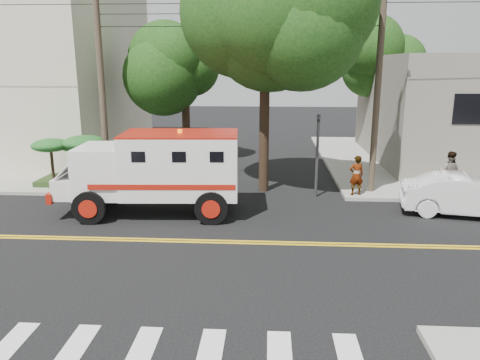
# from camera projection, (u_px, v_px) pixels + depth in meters

# --- Properties ---
(ground) EXTENTS (100.00, 100.00, 0.00)m
(ground) POSITION_uv_depth(u_px,v_px,m) (215.00, 242.00, 15.35)
(ground) COLOR black
(ground) RESTS_ON ground
(sidewalk_ne) EXTENTS (17.00, 17.00, 0.15)m
(sidewalk_ne) POSITION_uv_depth(u_px,v_px,m) (468.00, 161.00, 27.58)
(sidewalk_ne) COLOR gray
(sidewalk_ne) RESTS_ON ground
(sidewalk_nw) EXTENTS (17.00, 17.00, 0.15)m
(sidewalk_nw) POSITION_uv_depth(u_px,v_px,m) (25.00, 156.00, 29.22)
(sidewalk_nw) COLOR gray
(sidewalk_nw) RESTS_ON ground
(utility_pole_left) EXTENTS (0.28, 0.28, 9.00)m
(utility_pole_left) POSITION_uv_depth(u_px,v_px,m) (102.00, 91.00, 20.41)
(utility_pole_left) COLOR #382D23
(utility_pole_left) RESTS_ON ground
(utility_pole_right) EXTENTS (0.28, 0.28, 9.00)m
(utility_pole_right) POSITION_uv_depth(u_px,v_px,m) (377.00, 92.00, 19.88)
(utility_pole_right) COLOR #382D23
(utility_pole_right) RESTS_ON ground
(tree_main) EXTENTS (6.08, 5.70, 9.85)m
(tree_main) POSITION_uv_depth(u_px,v_px,m) (276.00, 26.00, 19.50)
(tree_main) COLOR black
(tree_main) RESTS_ON ground
(tree_left) EXTENTS (4.48, 4.20, 7.70)m
(tree_left) POSITION_uv_depth(u_px,v_px,m) (190.00, 63.00, 25.53)
(tree_left) COLOR black
(tree_left) RESTS_ON ground
(tree_right) EXTENTS (4.80, 4.50, 8.20)m
(tree_right) POSITION_uv_depth(u_px,v_px,m) (387.00, 57.00, 28.60)
(tree_right) COLOR black
(tree_right) RESTS_ON ground
(traffic_signal) EXTENTS (0.15, 0.18, 3.60)m
(traffic_signal) POSITION_uv_depth(u_px,v_px,m) (317.00, 147.00, 20.00)
(traffic_signal) COLOR #3F3F42
(traffic_signal) RESTS_ON ground
(accessibility_sign) EXTENTS (0.45, 0.10, 2.02)m
(accessibility_sign) POSITION_uv_depth(u_px,v_px,m) (95.00, 161.00, 21.37)
(accessibility_sign) COLOR #3F3F42
(accessibility_sign) RESTS_ON ground
(palm_planter) EXTENTS (3.52, 2.63, 2.36)m
(palm_planter) POSITION_uv_depth(u_px,v_px,m) (72.00, 153.00, 21.81)
(palm_planter) COLOR #1E3314
(palm_planter) RESTS_ON sidewalk_nw
(armored_truck) EXTENTS (7.09, 3.14, 3.17)m
(armored_truck) POSITION_uv_depth(u_px,v_px,m) (158.00, 168.00, 17.85)
(armored_truck) COLOR silver
(armored_truck) RESTS_ON ground
(parked_sedan) EXTENTS (5.00, 2.52, 1.57)m
(parked_sedan) POSITION_uv_depth(u_px,v_px,m) (466.00, 195.00, 17.85)
(parked_sedan) COLOR silver
(parked_sedan) RESTS_ON ground
(pedestrian_a) EXTENTS (0.70, 0.52, 1.73)m
(pedestrian_a) POSITION_uv_depth(u_px,v_px,m) (356.00, 175.00, 20.09)
(pedestrian_a) COLOR gray
(pedestrian_a) RESTS_ON sidewalk_ne
(pedestrian_b) EXTENTS (1.11, 1.03, 1.84)m
(pedestrian_b) POSITION_uv_depth(u_px,v_px,m) (449.00, 172.00, 20.48)
(pedestrian_b) COLOR gray
(pedestrian_b) RESTS_ON sidewalk_ne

